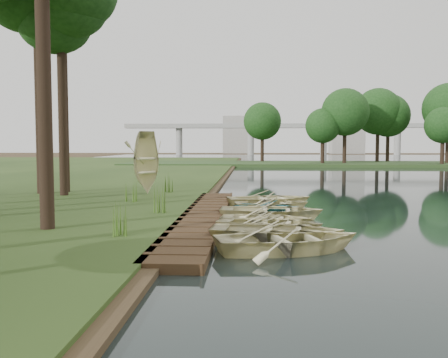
# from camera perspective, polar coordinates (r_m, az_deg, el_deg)

# --- Properties ---
(ground) EXTENTS (300.00, 300.00, 0.00)m
(ground) POSITION_cam_1_polar(r_m,az_deg,el_deg) (18.98, 2.44, -4.91)
(ground) COLOR #3D2F1D
(boardwalk) EXTENTS (1.60, 16.00, 0.30)m
(boardwalk) POSITION_cam_1_polar(r_m,az_deg,el_deg) (19.05, -2.39, -4.43)
(boardwalk) COLOR #392716
(boardwalk) RESTS_ON ground
(peninsula) EXTENTS (50.00, 14.00, 0.45)m
(peninsula) POSITION_cam_1_polar(r_m,az_deg,el_deg) (69.24, 9.61, 1.70)
(peninsula) COLOR #2B441E
(peninsula) RESTS_ON ground
(far_trees) EXTENTS (45.60, 5.60, 8.80)m
(far_trees) POSITION_cam_1_polar(r_m,az_deg,el_deg) (68.98, 6.90, 6.87)
(far_trees) COLOR black
(far_trees) RESTS_ON peninsula
(bridge) EXTENTS (95.90, 4.00, 8.60)m
(bridge) POSITION_cam_1_polar(r_m,az_deg,el_deg) (139.34, 8.17, 5.66)
(bridge) COLOR #A5A5A0
(bridge) RESTS_ON ground
(building_a) EXTENTS (10.00, 8.00, 18.00)m
(building_a) POSITION_cam_1_polar(r_m,az_deg,el_deg) (161.63, 13.85, 6.03)
(building_a) COLOR #A5A5A0
(building_a) RESTS_ON ground
(building_b) EXTENTS (8.00, 8.00, 12.00)m
(building_b) POSITION_cam_1_polar(r_m,az_deg,el_deg) (163.87, 1.34, 5.07)
(building_b) COLOR #A5A5A0
(building_b) RESTS_ON ground
(rowboat_0) EXTENTS (4.63, 3.85, 0.83)m
(rowboat_0) POSITION_cam_1_polar(r_m,az_deg,el_deg) (13.59, 7.44, -6.53)
(rowboat_0) COLOR beige
(rowboat_0) RESTS_ON water
(rowboat_1) EXTENTS (4.16, 3.15, 0.81)m
(rowboat_1) POSITION_cam_1_polar(r_m,az_deg,el_deg) (14.83, 6.05, -5.67)
(rowboat_1) COLOR beige
(rowboat_1) RESTS_ON water
(rowboat_2) EXTENTS (3.91, 3.17, 0.71)m
(rowboat_2) POSITION_cam_1_polar(r_m,az_deg,el_deg) (16.45, 5.24, -4.87)
(rowboat_2) COLOR beige
(rowboat_2) RESTS_ON water
(rowboat_3) EXTENTS (3.41, 2.58, 0.67)m
(rowboat_3) POSITION_cam_1_polar(r_m,az_deg,el_deg) (17.60, 4.86, -4.37)
(rowboat_3) COLOR beige
(rowboat_3) RESTS_ON water
(rowboat_4) EXTENTS (4.06, 2.99, 0.81)m
(rowboat_4) POSITION_cam_1_polar(r_m,az_deg,el_deg) (19.21, 5.43, -3.45)
(rowboat_4) COLOR beige
(rowboat_4) RESTS_ON water
(rowboat_5) EXTENTS (3.80, 3.35, 0.65)m
(rowboat_5) POSITION_cam_1_polar(r_m,az_deg,el_deg) (20.64, 5.57, -3.15)
(rowboat_5) COLOR teal
(rowboat_5) RESTS_ON water
(rowboat_6) EXTENTS (3.67, 2.93, 0.68)m
(rowboat_6) POSITION_cam_1_polar(r_m,az_deg,el_deg) (22.02, 5.51, -2.67)
(rowboat_6) COLOR beige
(rowboat_6) RESTS_ON water
(rowboat_7) EXTENTS (4.51, 3.69, 0.82)m
(rowboat_7) POSITION_cam_1_polar(r_m,az_deg,el_deg) (23.32, 5.27, -2.13)
(rowboat_7) COLOR beige
(rowboat_7) RESTS_ON water
(stored_rowboat) EXTENTS (4.07, 4.00, 0.69)m
(stored_rowboat) POSITION_cam_1_polar(r_m,az_deg,el_deg) (26.96, -8.87, -0.93)
(stored_rowboat) COLOR beige
(stored_rowboat) RESTS_ON bank
(tree_4) EXTENTS (4.04, 4.04, 11.13)m
(tree_4) POSITION_cam_1_polar(r_m,az_deg,el_deg) (27.86, -18.22, 17.57)
(tree_4) COLOR black
(tree_4) RESTS_ON bank
(tree_6) EXTENTS (4.65, 4.65, 12.18)m
(tree_6) POSITION_cam_1_polar(r_m,az_deg,el_deg) (29.40, -20.63, 18.42)
(tree_6) COLOR black
(tree_6) RESTS_ON bank
(reeds_0) EXTENTS (0.60, 0.60, 0.92)m
(reeds_0) POSITION_cam_1_polar(r_m,az_deg,el_deg) (14.74, -11.74, -4.59)
(reeds_0) COLOR #3F661E
(reeds_0) RESTS_ON bank
(reeds_1) EXTENTS (0.60, 0.60, 1.02)m
(reeds_1) POSITION_cam_1_polar(r_m,az_deg,el_deg) (19.40, -7.37, -2.33)
(reeds_1) COLOR #3F661E
(reeds_1) RESTS_ON bank
(reeds_2) EXTENTS (0.60, 0.60, 0.97)m
(reeds_2) POSITION_cam_1_polar(r_m,az_deg,el_deg) (23.28, -10.62, -1.38)
(reeds_2) COLOR #3F661E
(reeds_2) RESTS_ON bank
(reeds_3) EXTENTS (0.60, 0.60, 0.98)m
(reeds_3) POSITION_cam_1_polar(r_m,az_deg,el_deg) (27.63, -6.32, -0.48)
(reeds_3) COLOR #3F661E
(reeds_3) RESTS_ON bank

